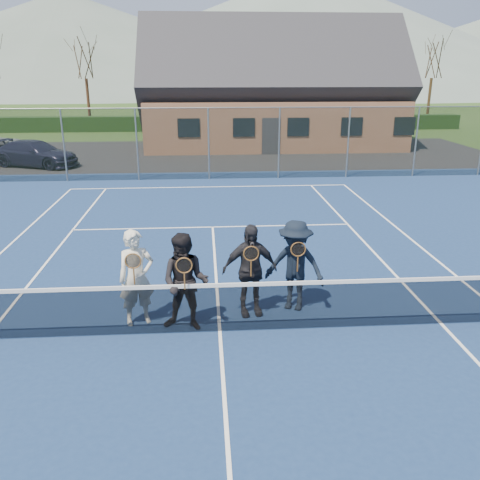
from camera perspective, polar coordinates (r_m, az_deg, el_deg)
The scene contains 19 objects.
ground at distance 28.51m, azimuth -3.65°, elevation 9.49°, with size 220.00×220.00×0.00m, color #2A4619.
court_surface at distance 9.31m, azimuth -2.28°, elevation -10.30°, with size 30.00×30.00×0.02m, color navy.
tarmac_carpark at distance 28.75m, azimuth -11.75°, elevation 9.23°, with size 40.00×12.00×0.01m, color black.
hedge_row at distance 40.34m, azimuth -3.85°, elevation 12.95°, with size 40.00×1.20×1.10m, color black.
hill_west at distance 106.18m, azimuth -18.76°, elevation 20.13°, with size 110.00×110.00×18.00m, color #57695E.
hill_centre at distance 105.31m, azimuth 7.55°, elevation 22.01°, with size 120.00×120.00×22.00m, color slate.
car_c at distance 26.89m, azimuth -22.00°, elevation 8.98°, with size 1.75×4.30×1.25m, color #191933.
court_markings at distance 9.30m, azimuth -2.28°, elevation -10.21°, with size 11.03×23.83×0.01m.
tennis_net at distance 9.06m, azimuth -2.32°, elevation -7.37°, with size 11.68×0.08×1.10m.
perimeter_fence at distance 21.85m, azimuth -3.54°, elevation 10.74°, with size 30.07×0.07×3.02m.
clubhouse at distance 32.42m, azimuth 3.56°, elevation 17.67°, with size 15.60×8.20×7.70m.
tree_b at distance 42.09m, azimuth -17.15°, elevation 19.60°, with size 3.20×3.20×7.77m.
tree_c at distance 41.23m, azimuth -1.06°, elevation 20.40°, with size 3.20×3.20×7.77m.
tree_d at distance 42.94m, azimuth 13.25°, elevation 19.88°, with size 3.20×3.20×7.77m.
tree_e at distance 45.02m, azimuth 21.00°, elevation 19.11°, with size 3.20×3.20×7.77m.
player_a at distance 9.41m, azimuth -11.55°, elevation -4.18°, with size 0.77×0.63×1.80m.
player_b at distance 9.08m, azimuth -6.15°, elevation -4.76°, with size 1.01×0.87×1.80m.
player_c at distance 9.57m, azimuth 1.09°, elevation -3.39°, with size 1.11×0.59×1.80m.
player_d at distance 9.84m, azimuth 6.18°, elevation -2.87°, with size 1.33×1.08×1.80m.
Camera 1 is at (-0.22, -8.15, 4.51)m, focal length 38.00 mm.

